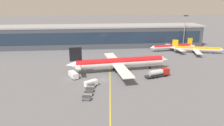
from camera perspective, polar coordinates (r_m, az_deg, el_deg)
ground_plane at (r=85.34m, az=-2.09°, el=-4.48°), size 700.00×700.00×0.00m
apron_lead_in_line at (r=87.37m, az=-0.54°, el=-3.95°), size 7.23×79.73×0.01m
terminal_building at (r=144.69m, az=-7.45°, el=7.26°), size 161.10×20.00×14.30m
main_airliner at (r=93.88m, az=2.07°, el=0.14°), size 47.47×37.89×11.87m
fuel_tanker at (r=89.74m, az=12.59°, el=-2.61°), size 11.05×5.61×3.25m
crew_van at (r=78.62m, az=-5.66°, el=-5.45°), size 5.34×4.48×2.30m
lavatory_truck at (r=88.02m, az=-10.50°, el=-3.10°), size 4.60×6.22×2.50m
baggage_cart_0 at (r=68.79m, az=-6.95°, el=-9.40°), size 2.85×1.96×1.48m
baggage_cart_1 at (r=71.63m, az=-6.52°, el=-8.27°), size 2.85×1.96×1.48m
baggage_cart_2 at (r=74.49m, az=-6.12°, el=-7.22°), size 2.85×1.96×1.48m
baggage_cart_3 at (r=77.39m, az=-5.76°, el=-6.26°), size 2.85×1.96×1.48m
commuter_jet_far at (r=137.17m, az=16.09°, el=4.30°), size 30.09×24.06×7.63m
commuter_jet_near at (r=136.55m, az=21.99°, el=3.60°), size 31.08×25.04×7.68m
apron_light_mast_0 at (r=144.91m, az=19.12°, el=8.71°), size 2.80×0.50×21.54m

